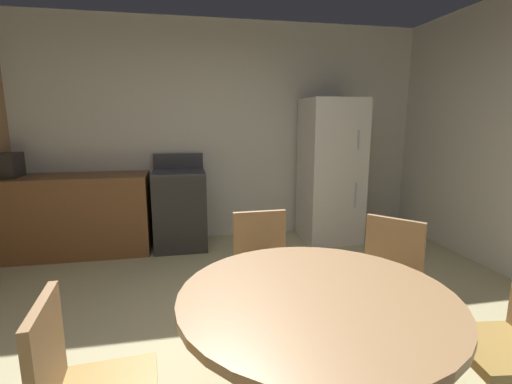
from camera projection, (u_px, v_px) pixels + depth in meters
ground_plane at (239, 377)px, 2.19m from camera, size 14.00×14.00×0.00m
wall_back at (204, 132)px, 4.64m from camera, size 5.88×0.12×2.70m
kitchen_counter at (59, 216)px, 4.11m from camera, size 1.96×0.60×0.90m
oven_range at (180, 209)px, 4.36m from camera, size 0.60×0.60×1.10m
refrigerator at (331, 171)px, 4.59m from camera, size 0.68×0.68×1.76m
dining_table at (316, 327)px, 1.63m from camera, size 1.21×1.21×0.76m
chair_northeast at (386, 277)px, 2.38m from camera, size 0.56×0.56×0.87m
chair_north at (263, 266)px, 2.56m from camera, size 0.41×0.41×0.87m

